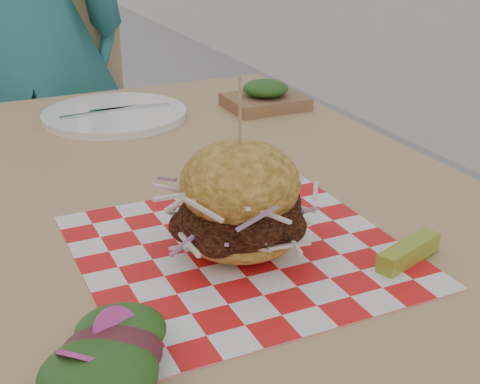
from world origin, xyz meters
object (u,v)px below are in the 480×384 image
(sandwich, at_px, (240,205))
(patio_table, at_px, (193,245))
(diner, at_px, (17,29))
(patio_chair, at_px, (56,131))

(sandwich, bearing_deg, patio_table, 87.45)
(diner, distance_m, patio_chair, 0.28)
(diner, xyz_separation_m, patio_chair, (0.06, -0.06, -0.27))
(patio_chair, xyz_separation_m, sandwich, (0.01, -1.16, 0.26))
(patio_table, height_order, patio_chair, patio_chair)
(diner, height_order, patio_chair, diner)
(patio_table, xyz_separation_m, sandwich, (-0.01, -0.18, 0.14))
(diner, relative_size, patio_chair, 1.73)
(diner, relative_size, patio_table, 1.37)
(patio_chair, bearing_deg, patio_table, -100.70)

